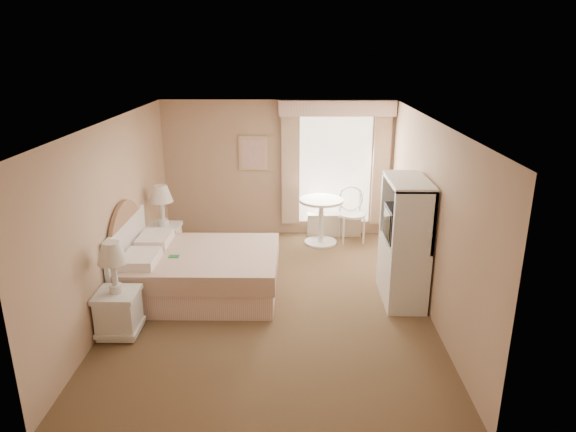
{
  "coord_description": "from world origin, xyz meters",
  "views": [
    {
      "loc": [
        0.3,
        -6.48,
        3.39
      ],
      "look_at": [
        0.22,
        0.3,
        1.15
      ],
      "focal_mm": 32.0,
      "sensor_mm": 36.0,
      "label": 1
    }
  ],
  "objects_px": {
    "nightstand_near": "(117,301)",
    "cafe_chair": "(351,210)",
    "bed": "(194,270)",
    "armoire": "(404,251)",
    "round_table": "(321,214)",
    "nightstand_far": "(164,233)"
  },
  "relations": [
    {
      "from": "cafe_chair",
      "to": "armoire",
      "type": "bearing_deg",
      "value": -85.52
    },
    {
      "from": "nightstand_near",
      "to": "cafe_chair",
      "type": "xyz_separation_m",
      "value": [
        3.18,
        3.35,
        0.12
      ]
    },
    {
      "from": "nightstand_near",
      "to": "cafe_chair",
      "type": "distance_m",
      "value": 4.62
    },
    {
      "from": "nightstand_far",
      "to": "round_table",
      "type": "relative_size",
      "value": 1.53
    },
    {
      "from": "nightstand_near",
      "to": "round_table",
      "type": "bearing_deg",
      "value": 50.2
    },
    {
      "from": "armoire",
      "to": "round_table",
      "type": "bearing_deg",
      "value": 115.62
    },
    {
      "from": "round_table",
      "to": "armoire",
      "type": "xyz_separation_m",
      "value": [
        1.03,
        -2.14,
        0.17
      ]
    },
    {
      "from": "nightstand_far",
      "to": "round_table",
      "type": "height_order",
      "value": "nightstand_far"
    },
    {
      "from": "nightstand_near",
      "to": "cafe_chair",
      "type": "bearing_deg",
      "value": 46.44
    },
    {
      "from": "nightstand_near",
      "to": "armoire",
      "type": "height_order",
      "value": "armoire"
    },
    {
      "from": "nightstand_near",
      "to": "round_table",
      "type": "distance_m",
      "value": 4.1
    },
    {
      "from": "nightstand_near",
      "to": "armoire",
      "type": "distance_m",
      "value": 3.8
    },
    {
      "from": "round_table",
      "to": "cafe_chair",
      "type": "distance_m",
      "value": 0.59
    },
    {
      "from": "bed",
      "to": "cafe_chair",
      "type": "distance_m",
      "value": 3.32
    },
    {
      "from": "bed",
      "to": "nightstand_near",
      "type": "relative_size",
      "value": 1.78
    },
    {
      "from": "nightstand_near",
      "to": "cafe_chair",
      "type": "height_order",
      "value": "nightstand_near"
    },
    {
      "from": "nightstand_near",
      "to": "round_table",
      "type": "xyz_separation_m",
      "value": [
        2.62,
        3.15,
        0.1
      ]
    },
    {
      "from": "nightstand_far",
      "to": "nightstand_near",
      "type": "bearing_deg",
      "value": -90.0
    },
    {
      "from": "bed",
      "to": "armoire",
      "type": "relative_size",
      "value": 1.23
    },
    {
      "from": "cafe_chair",
      "to": "nightstand_far",
      "type": "bearing_deg",
      "value": -169.36
    },
    {
      "from": "bed",
      "to": "nightstand_far",
      "type": "height_order",
      "value": "bed"
    },
    {
      "from": "nightstand_near",
      "to": "armoire",
      "type": "xyz_separation_m",
      "value": [
        3.65,
        1.01,
        0.27
      ]
    }
  ]
}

